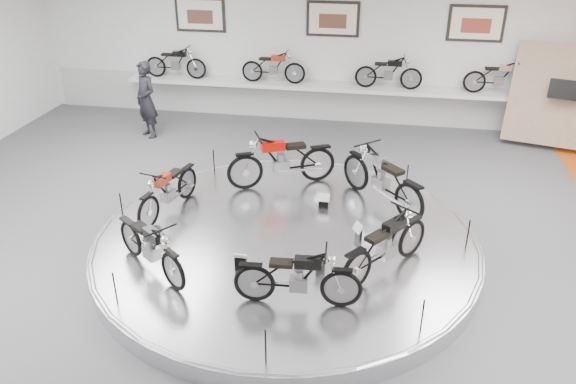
% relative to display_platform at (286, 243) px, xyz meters
% --- Properties ---
extents(floor, '(16.00, 16.00, 0.00)m').
position_rel_display_platform_xyz_m(floor, '(0.00, -0.30, -0.15)').
color(floor, '#505053').
rests_on(floor, ground).
extents(ceiling, '(16.00, 16.00, 0.00)m').
position_rel_display_platform_xyz_m(ceiling, '(0.00, -0.30, 3.85)').
color(ceiling, white).
rests_on(ceiling, wall_back).
extents(wall_back, '(16.00, 0.00, 16.00)m').
position_rel_display_platform_xyz_m(wall_back, '(0.00, 6.70, 1.85)').
color(wall_back, white).
rests_on(wall_back, floor).
extents(dado_band, '(15.68, 0.04, 1.10)m').
position_rel_display_platform_xyz_m(dado_band, '(0.00, 6.68, 0.40)').
color(dado_band, '#BCBCBA').
rests_on(dado_band, floor).
extents(display_platform, '(6.40, 6.40, 0.30)m').
position_rel_display_platform_xyz_m(display_platform, '(0.00, 0.00, 0.00)').
color(display_platform, silver).
rests_on(display_platform, floor).
extents(platform_rim, '(6.40, 6.40, 0.10)m').
position_rel_display_platform_xyz_m(platform_rim, '(0.00, 0.00, 0.12)').
color(platform_rim, '#B2B2BA').
rests_on(platform_rim, display_platform).
extents(shelf, '(11.00, 0.55, 0.10)m').
position_rel_display_platform_xyz_m(shelf, '(0.00, 6.40, 0.85)').
color(shelf, silver).
rests_on(shelf, wall_back).
extents(poster_left, '(1.35, 0.06, 0.88)m').
position_rel_display_platform_xyz_m(poster_left, '(-3.50, 6.66, 2.55)').
color(poster_left, white).
rests_on(poster_left, wall_back).
extents(poster_center, '(1.35, 0.06, 0.88)m').
position_rel_display_platform_xyz_m(poster_center, '(0.00, 6.66, 2.55)').
color(poster_center, white).
rests_on(poster_center, wall_back).
extents(poster_right, '(1.35, 0.06, 0.88)m').
position_rel_display_platform_xyz_m(poster_right, '(3.50, 6.66, 2.55)').
color(poster_right, white).
rests_on(poster_right, wall_back).
extents(display_panel, '(2.56, 1.52, 2.30)m').
position_rel_display_platform_xyz_m(display_panel, '(5.60, 5.80, 1.10)').
color(display_panel, tan).
rests_on(display_panel, floor).
extents(shelf_bike_a, '(1.22, 0.43, 0.73)m').
position_rel_display_platform_xyz_m(shelf_bike_a, '(-4.20, 6.40, 1.27)').
color(shelf_bike_a, black).
rests_on(shelf_bike_a, shelf).
extents(shelf_bike_b, '(1.22, 0.43, 0.73)m').
position_rel_display_platform_xyz_m(shelf_bike_b, '(-1.50, 6.40, 1.27)').
color(shelf_bike_b, maroon).
rests_on(shelf_bike_b, shelf).
extents(shelf_bike_c, '(1.22, 0.43, 0.73)m').
position_rel_display_platform_xyz_m(shelf_bike_c, '(1.50, 6.40, 1.27)').
color(shelf_bike_c, black).
rests_on(shelf_bike_c, shelf).
extents(shelf_bike_d, '(1.22, 0.43, 0.73)m').
position_rel_display_platform_xyz_m(shelf_bike_d, '(4.20, 6.40, 1.27)').
color(shelf_bike_d, '#B3B3B8').
rests_on(shelf_bike_d, shelf).
extents(bike_a, '(1.73, 1.79, 1.08)m').
position_rel_display_platform_xyz_m(bike_a, '(1.52, 1.43, 0.69)').
color(bike_a, '#B3B3B8').
rests_on(bike_a, display_platform).
extents(bike_b, '(1.95, 1.37, 1.08)m').
position_rel_display_platform_xyz_m(bike_b, '(-0.43, 1.90, 0.69)').
color(bike_b, '#B90A00').
rests_on(bike_b, display_platform).
extents(bike_c, '(0.87, 1.62, 0.91)m').
position_rel_display_platform_xyz_m(bike_c, '(-2.22, 0.45, 0.60)').
color(bike_c, maroon).
rests_on(bike_c, display_platform).
extents(bike_d, '(1.54, 1.34, 0.90)m').
position_rel_display_platform_xyz_m(bike_d, '(-1.81, -1.35, 0.60)').
color(bike_d, black).
rests_on(bike_d, display_platform).
extents(bike_e, '(1.54, 0.64, 0.89)m').
position_rel_display_platform_xyz_m(bike_e, '(0.48, -1.74, 0.59)').
color(bike_e, black).
rests_on(bike_e, display_platform).
extents(bike_f, '(1.45, 1.64, 0.96)m').
position_rel_display_platform_xyz_m(bike_f, '(1.65, -0.75, 0.63)').
color(bike_f, black).
rests_on(bike_f, display_platform).
extents(visitor, '(0.83, 0.79, 1.92)m').
position_rel_display_platform_xyz_m(visitor, '(-4.38, 4.67, 0.81)').
color(visitor, black).
rests_on(visitor, floor).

